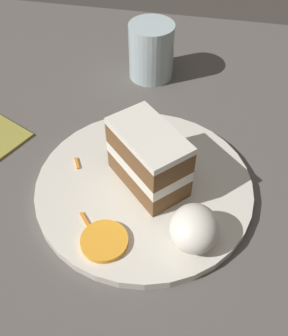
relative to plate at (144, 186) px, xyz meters
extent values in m
plane|color=#38332D|center=(-0.02, 0.04, -0.04)|extent=(6.00, 6.00, 0.00)
cube|color=#56514C|center=(-0.02, 0.04, -0.02)|extent=(1.06, 1.11, 0.04)
cylinder|color=silver|center=(0.00, 0.00, 0.00)|extent=(0.30, 0.30, 0.01)
cube|color=brown|center=(0.01, 0.00, 0.02)|extent=(0.12, 0.12, 0.03)
cube|color=white|center=(0.01, 0.00, 0.05)|extent=(0.12, 0.12, 0.02)
cube|color=brown|center=(0.01, 0.00, 0.07)|extent=(0.12, 0.12, 0.03)
cube|color=white|center=(0.01, 0.00, 0.09)|extent=(0.12, 0.12, 0.01)
ellipsoid|color=white|center=(-0.08, -0.07, 0.03)|extent=(0.06, 0.06, 0.05)
cylinder|color=orange|center=(-0.10, 0.03, 0.01)|extent=(0.06, 0.06, 0.01)
cube|color=orange|center=(0.11, 0.04, 0.01)|extent=(0.02, 0.01, 0.00)
cube|color=orange|center=(0.08, 0.00, 0.01)|extent=(0.01, 0.02, 0.00)
cube|color=orange|center=(0.02, 0.10, 0.01)|extent=(0.02, 0.01, 0.00)
cube|color=orange|center=(0.09, -0.04, 0.01)|extent=(0.01, 0.02, 0.00)
cube|color=orange|center=(-0.07, 0.06, 0.01)|extent=(0.02, 0.02, 0.00)
cube|color=orange|center=(0.09, 0.06, 0.01)|extent=(0.01, 0.01, 0.00)
cylinder|color=silver|center=(0.27, 0.04, 0.04)|extent=(0.08, 0.08, 0.10)
cylinder|color=silver|center=(0.27, 0.04, 0.01)|extent=(0.07, 0.07, 0.03)
camera|label=1|loc=(-0.34, -0.07, 0.42)|focal=42.00mm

